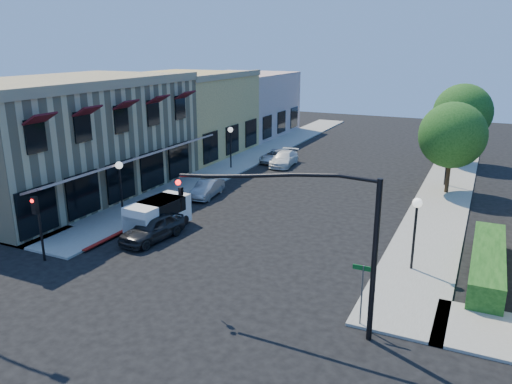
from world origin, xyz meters
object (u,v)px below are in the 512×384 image
at_px(lamppost_right_near, 416,216).
at_px(signal_mast_arm, 316,224).
at_px(secondary_signal, 37,217).
at_px(lamppost_right_far, 448,150).
at_px(street_tree_a, 452,135).
at_px(parked_car_a, 153,228).
at_px(parked_car_d, 274,156).
at_px(street_name_sign, 362,286).
at_px(street_tree_b, 463,113).
at_px(parked_car_b, 207,189).
at_px(white_van, 158,213).
at_px(lamppost_left_near, 120,175).
at_px(lamppost_left_far, 231,137).
at_px(parked_car_c, 284,159).

bearing_deg(lamppost_right_near, signal_mast_arm, -112.12).
distance_m(secondary_signal, lamppost_right_far, 27.98).
distance_m(street_tree_a, lamppost_right_far, 2.49).
relative_size(parked_car_a, parked_car_d, 1.07).
distance_m(street_name_sign, parked_car_a, 12.91).
relative_size(street_tree_b, street_name_sign, 2.81).
bearing_deg(parked_car_b, white_van, -90.06).
bearing_deg(street_tree_b, parked_car_b, -130.00).
relative_size(secondary_signal, lamppost_left_near, 0.93).
xyz_separation_m(street_tree_b, white_van, (-14.20, -24.67, -3.53)).
bearing_deg(lamppost_right_near, parked_car_b, 157.38).
bearing_deg(lamppost_left_far, secondary_signal, -88.61).
distance_m(lamppost_right_far, white_van, 21.77).
distance_m(signal_mast_arm, parked_car_d, 27.54).
relative_size(lamppost_left_near, parked_car_c, 0.84).
bearing_deg(parked_car_b, parked_car_a, -87.01).
relative_size(lamppost_left_near, lamppost_right_near, 1.00).
height_order(lamppost_right_near, lamppost_right_far, same).
bearing_deg(street_tree_a, lamppost_right_far, 98.53).
distance_m(street_tree_b, lamppost_left_near, 29.64).
bearing_deg(lamppost_right_far, secondary_signal, -126.14).
relative_size(street_name_sign, lamppost_right_far, 0.70).
bearing_deg(parked_car_a, street_tree_a, 56.24).
bearing_deg(parked_car_a, street_tree_b, 68.99).
height_order(street_tree_b, parked_car_a, street_tree_b).
bearing_deg(parked_car_a, lamppost_left_near, 158.21).
relative_size(signal_mast_arm, street_name_sign, 3.20).
distance_m(parked_car_a, parked_car_c, 19.00).
bearing_deg(street_tree_a, parked_car_b, -152.30).
bearing_deg(parked_car_d, street_tree_b, 21.60).
distance_m(secondary_signal, lamppost_left_near, 6.63).
xyz_separation_m(street_tree_a, lamppost_left_far, (-17.30, 0.00, -1.46)).
relative_size(lamppost_right_far, parked_car_b, 1.00).
distance_m(signal_mast_arm, secondary_signal, 13.97).
xyz_separation_m(lamppost_right_far, white_van, (-13.90, -16.67, -1.72)).
bearing_deg(parked_car_b, signal_mast_arm, -53.12).
distance_m(street_tree_a, lamppost_left_far, 17.36).
bearing_deg(lamppost_left_far, parked_car_d, 60.10).
xyz_separation_m(street_tree_a, street_name_sign, (-1.30, -19.80, -2.50)).
distance_m(street_tree_a, parked_car_d, 15.95).
height_order(lamppost_right_far, white_van, lamppost_right_far).
xyz_separation_m(street_name_sign, lamppost_right_far, (1.00, 21.80, 1.04)).
bearing_deg(lamppost_right_near, street_tree_a, 88.77).
height_order(street_tree_a, white_van, street_tree_a).
bearing_deg(lamppost_left_near, parked_car_d, 82.72).
xyz_separation_m(street_tree_a, lamppost_left_near, (-17.30, -14.00, -1.46)).
height_order(lamppost_right_near, white_van, lamppost_right_near).
bearing_deg(lamppost_left_far, parked_car_b, -73.72).
distance_m(lamppost_left_far, parked_car_a, 16.55).
height_order(street_tree_a, street_tree_b, street_tree_b).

